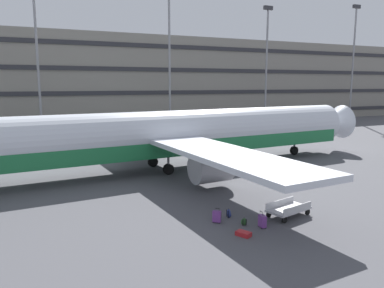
{
  "coord_description": "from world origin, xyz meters",
  "views": [
    {
      "loc": [
        -10.93,
        -30.84,
        7.49
      ],
      "look_at": [
        0.46,
        -5.28,
        3.0
      ],
      "focal_mm": 35.08,
      "sensor_mm": 36.0,
      "label": 1
    }
  ],
  "objects_px": {
    "backpack_teal": "(229,214)",
    "baggage_cart": "(288,209)",
    "suitcase_red": "(217,216)",
    "airliner": "(171,135)",
    "backpack_black": "(244,222)",
    "suitcase_laid_flat": "(262,221)",
    "suitcase_orange": "(243,234)"
  },
  "relations": [
    {
      "from": "suitcase_red",
      "to": "baggage_cart",
      "type": "height_order",
      "value": "baggage_cart"
    },
    {
      "from": "airliner",
      "to": "suitcase_laid_flat",
      "type": "height_order",
      "value": "airliner"
    },
    {
      "from": "backpack_teal",
      "to": "suitcase_laid_flat",
      "type": "bearing_deg",
      "value": -66.3
    },
    {
      "from": "suitcase_laid_flat",
      "to": "suitcase_orange",
      "type": "distance_m",
      "value": 1.6
    },
    {
      "from": "backpack_teal",
      "to": "backpack_black",
      "type": "bearing_deg",
      "value": -82.73
    },
    {
      "from": "suitcase_laid_flat",
      "to": "backpack_teal",
      "type": "height_order",
      "value": "suitcase_laid_flat"
    },
    {
      "from": "suitcase_laid_flat",
      "to": "backpack_black",
      "type": "height_order",
      "value": "suitcase_laid_flat"
    },
    {
      "from": "airliner",
      "to": "backpack_black",
      "type": "height_order",
      "value": "airliner"
    },
    {
      "from": "airliner",
      "to": "baggage_cart",
      "type": "relative_size",
      "value": 12.98
    },
    {
      "from": "suitcase_orange",
      "to": "backpack_teal",
      "type": "distance_m",
      "value": 2.61
    },
    {
      "from": "airliner",
      "to": "suitcase_laid_flat",
      "type": "distance_m",
      "value": 15.07
    },
    {
      "from": "backpack_black",
      "to": "baggage_cart",
      "type": "distance_m",
      "value": 3.07
    },
    {
      "from": "backpack_black",
      "to": "baggage_cart",
      "type": "bearing_deg",
      "value": 2.8
    },
    {
      "from": "airliner",
      "to": "baggage_cart",
      "type": "distance_m",
      "value": 14.35
    },
    {
      "from": "suitcase_red",
      "to": "baggage_cart",
      "type": "bearing_deg",
      "value": -10.53
    },
    {
      "from": "suitcase_red",
      "to": "suitcase_orange",
      "type": "bearing_deg",
      "value": -80.11
    },
    {
      "from": "suitcase_red",
      "to": "airliner",
      "type": "bearing_deg",
      "value": 79.68
    },
    {
      "from": "airliner",
      "to": "suitcase_red",
      "type": "xyz_separation_m",
      "value": [
        -2.41,
        -13.21,
        -2.66
      ]
    },
    {
      "from": "backpack_teal",
      "to": "backpack_black",
      "type": "height_order",
      "value": "backpack_teal"
    },
    {
      "from": "suitcase_laid_flat",
      "to": "backpack_teal",
      "type": "xyz_separation_m",
      "value": [
        -0.88,
        2.0,
        -0.12
      ]
    },
    {
      "from": "suitcase_red",
      "to": "suitcase_laid_flat",
      "type": "distance_m",
      "value": 2.46
    },
    {
      "from": "backpack_teal",
      "to": "baggage_cart",
      "type": "height_order",
      "value": "baggage_cart"
    },
    {
      "from": "airliner",
      "to": "suitcase_orange",
      "type": "relative_size",
      "value": 51.22
    },
    {
      "from": "baggage_cart",
      "to": "suitcase_orange",
      "type": "bearing_deg",
      "value": -160.4
    },
    {
      "from": "suitcase_red",
      "to": "baggage_cart",
      "type": "xyz_separation_m",
      "value": [
        4.2,
        -0.78,
        0.07
      ]
    },
    {
      "from": "backpack_black",
      "to": "airliner",
      "type": "bearing_deg",
      "value": 84.92
    },
    {
      "from": "suitcase_laid_flat",
      "to": "backpack_black",
      "type": "bearing_deg",
      "value": 136.19
    },
    {
      "from": "suitcase_orange",
      "to": "backpack_black",
      "type": "xyz_separation_m",
      "value": [
        0.77,
        1.21,
        0.09
      ]
    },
    {
      "from": "airliner",
      "to": "backpack_teal",
      "type": "xyz_separation_m",
      "value": [
        -1.43,
        -12.82,
        -2.78
      ]
    },
    {
      "from": "airliner",
      "to": "backpack_black",
      "type": "distance_m",
      "value": 14.48
    },
    {
      "from": "suitcase_red",
      "to": "backpack_black",
      "type": "xyz_separation_m",
      "value": [
        1.15,
        -0.93,
        -0.16
      ]
    },
    {
      "from": "baggage_cart",
      "to": "suitcase_red",
      "type": "bearing_deg",
      "value": 169.47
    }
  ]
}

